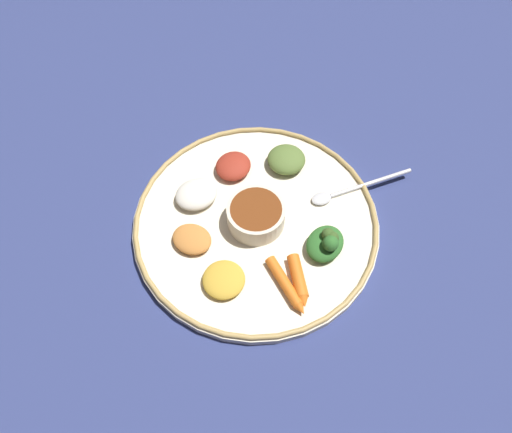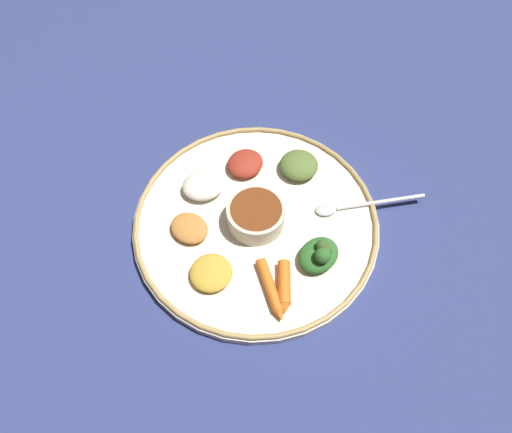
{
  "view_description": "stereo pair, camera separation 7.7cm",
  "coord_description": "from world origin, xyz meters",
  "px_view_note": "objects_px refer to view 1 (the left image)",
  "views": [
    {
      "loc": [
        -0.34,
        0.21,
        0.69
      ],
      "look_at": [
        0.0,
        0.0,
        0.03
      ],
      "focal_mm": 34.76,
      "sensor_mm": 36.0,
      "label": 1
    },
    {
      "loc": [
        -0.38,
        0.14,
        0.69
      ],
      "look_at": [
        0.0,
        0.0,
        0.03
      ],
      "focal_mm": 34.76,
      "sensor_mm": 36.0,
      "label": 2
    }
  ],
  "objects_px": {
    "carrot_outer": "(299,280)",
    "carrot_near_spoon": "(286,285)",
    "greens_pile": "(326,243)",
    "center_bowl": "(256,215)",
    "spoon": "(346,191)"
  },
  "relations": [
    {
      "from": "greens_pile",
      "to": "carrot_near_spoon",
      "type": "bearing_deg",
      "value": 104.55
    },
    {
      "from": "carrot_outer",
      "to": "carrot_near_spoon",
      "type": "bearing_deg",
      "value": 79.21
    },
    {
      "from": "spoon",
      "to": "carrot_near_spoon",
      "type": "bearing_deg",
      "value": 116.6
    },
    {
      "from": "spoon",
      "to": "carrot_outer",
      "type": "relative_size",
      "value": 2.2
    },
    {
      "from": "carrot_near_spoon",
      "to": "carrot_outer",
      "type": "relative_size",
      "value": 1.2
    },
    {
      "from": "center_bowl",
      "to": "spoon",
      "type": "xyz_separation_m",
      "value": [
        -0.03,
        -0.16,
        -0.02
      ]
    },
    {
      "from": "center_bowl",
      "to": "carrot_near_spoon",
      "type": "bearing_deg",
      "value": 169.58
    },
    {
      "from": "greens_pile",
      "to": "carrot_outer",
      "type": "xyz_separation_m",
      "value": [
        -0.03,
        0.07,
        -0.01
      ]
    },
    {
      "from": "center_bowl",
      "to": "spoon",
      "type": "distance_m",
      "value": 0.16
    },
    {
      "from": "center_bowl",
      "to": "spoon",
      "type": "bearing_deg",
      "value": -100.82
    },
    {
      "from": "center_bowl",
      "to": "greens_pile",
      "type": "xyz_separation_m",
      "value": [
        -0.1,
        -0.07,
        -0.0
      ]
    },
    {
      "from": "center_bowl",
      "to": "carrot_near_spoon",
      "type": "relative_size",
      "value": 0.92
    },
    {
      "from": "spoon",
      "to": "carrot_outer",
      "type": "bearing_deg",
      "value": 120.38
    },
    {
      "from": "greens_pile",
      "to": "spoon",
      "type": "bearing_deg",
      "value": -53.81
    },
    {
      "from": "greens_pile",
      "to": "carrot_outer",
      "type": "distance_m",
      "value": 0.07
    }
  ]
}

